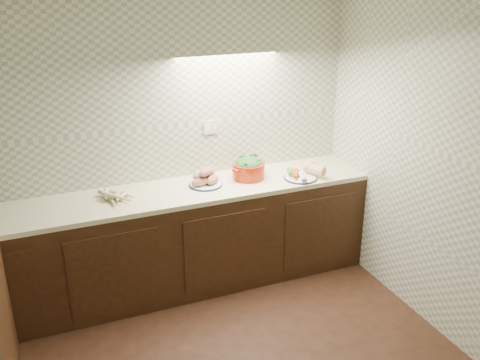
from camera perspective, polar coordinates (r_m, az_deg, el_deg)
name	(u,v)px	position (r m, az deg, el deg)	size (l,w,h in m)	color
room	(224,171)	(2.77, -1.75, 0.99)	(3.60, 3.60, 2.60)	black
counter	(94,316)	(3.79, -15.35, -13.84)	(3.60, 3.60, 0.90)	black
parsnip_pile	(113,198)	(4.29, -13.39, -1.86)	(0.39, 0.35, 0.07)	beige
sweet_potato_plate	(205,179)	(4.48, -3.76, 0.14)	(0.28, 0.28, 0.16)	#121840
onion_bowl	(206,175)	(4.60, -3.65, 0.49)	(0.14, 0.14, 0.11)	black
dutch_oven	(249,168)	(4.61, 0.93, 1.30)	(0.36, 0.36, 0.19)	#AD270A
veg_plate	(304,171)	(4.69, 6.88, 0.92)	(0.36, 0.36, 0.13)	#121840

